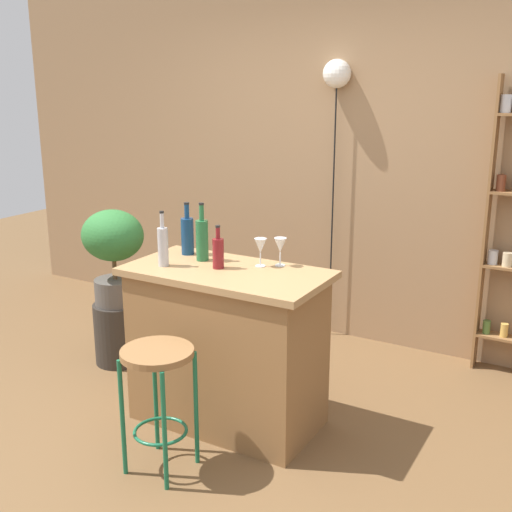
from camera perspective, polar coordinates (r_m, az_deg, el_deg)
The scene contains 13 objects.
ground at distance 3.76m, azimuth -5.04°, elevation -16.31°, with size 12.00×12.00×0.00m, color brown.
back_wall at distance 4.95m, azimuth 7.66°, elevation 8.65°, with size 6.40×0.10×2.80m, color #997551.
kitchen_counter at distance 3.76m, azimuth -2.58°, elevation -8.07°, with size 1.15×0.61×0.94m.
bar_stool at distance 3.33m, azimuth -8.72°, elevation -10.85°, with size 0.37×0.37×0.67m.
plant_stool at distance 4.72m, azimuth -12.18°, elevation -6.72°, with size 0.34×0.34×0.44m, color #2D2823.
potted_plant at distance 4.52m, azimuth -12.63°, elevation 0.79°, with size 0.45×0.40×0.68m.
bottle_wine_red at distance 3.60m, azimuth -3.40°, elevation 0.34°, with size 0.07×0.07×0.25m.
bottle_soda_blue at distance 3.67m, azimuth -8.31°, elevation 0.95°, with size 0.06×0.06×0.32m.
bottle_spirits_clear at distance 3.91m, azimuth -6.14°, elevation 1.90°, with size 0.08×0.08×0.32m.
bottle_sauce_amber at distance 3.76m, azimuth -4.83°, elevation 1.54°, with size 0.07×0.07×0.34m.
wine_glass_left at distance 3.63m, azimuth 0.40°, elevation 0.85°, with size 0.07×0.07×0.16m.
wine_glass_center at distance 3.64m, azimuth 2.18°, elevation 0.90°, with size 0.07×0.07×0.16m.
pendant_globe_light at distance 4.82m, azimuth 7.23°, elevation 15.47°, with size 0.21×0.21×2.12m.
Camera 1 is at (1.86, -2.60, 1.97)m, focal length 44.80 mm.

